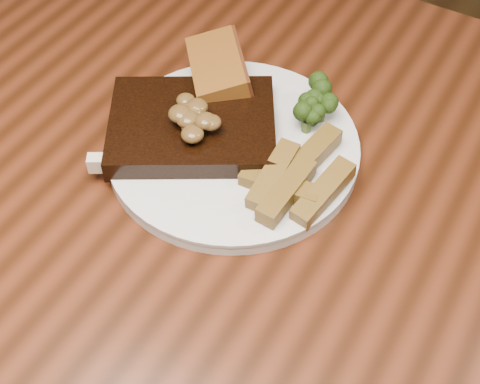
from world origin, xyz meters
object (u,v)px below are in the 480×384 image
Objects in this scene: plate at (233,149)px; garlic_bread at (217,80)px; potato_wedges at (288,175)px; chair_far at (276,47)px; steak at (192,127)px; dining_table at (222,262)px.

plate is 2.63× the size of garlic_bread.
potato_wedges reaches higher than garlic_bread.
chair_far is 3.24× the size of plate.
garlic_bread is (-0.02, 0.08, -0.00)m from steak.
dining_table is 0.16m from steak.
chair_far is at bearing 76.22° from steak.
chair_far reaches higher than potato_wedges.
garlic_bread is at bearing 122.34° from dining_table.
plate reaches higher than dining_table.
dining_table is 1.81× the size of chair_far.
garlic_bread is (-0.09, 0.15, 0.12)m from dining_table.
chair_far reaches higher than plate.
chair_far is at bearing 118.38° from potato_wedges.
dining_table is 0.64m from chair_far.
dining_table is 0.13m from plate.
garlic_bread is at bearing 106.29° from chair_far.
potato_wedges is (0.07, -0.02, 0.02)m from plate.
steak is at bearing 176.18° from potato_wedges.
plate is 0.08m from potato_wedges.
chair_far is 0.60m from plate.
plate is at bearing 166.83° from potato_wedges.
chair_far is (-0.23, 0.57, -0.17)m from dining_table.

